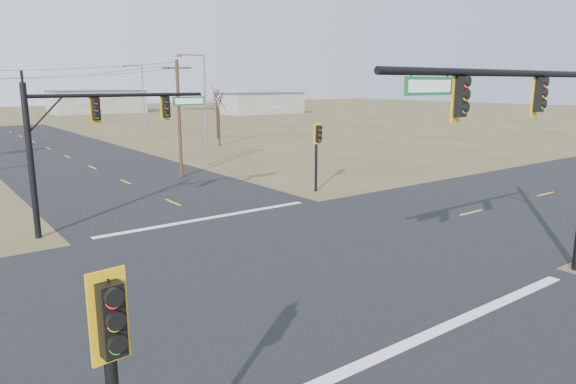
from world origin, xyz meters
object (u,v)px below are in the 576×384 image
(pedestal_signal_ne, at_px, (318,142))
(streetlight_b, at_px, (142,97))
(streetlight_a, at_px, (203,103))
(mast_arm_far, at_px, (97,124))
(utility_pole_near, at_px, (179,117))
(bare_tree_d, at_px, (216,93))
(mast_arm_near, at_px, (544,124))
(pedestal_signal_sw, at_px, (112,353))
(bare_tree_c, at_px, (218,99))

(pedestal_signal_ne, bearing_deg, streetlight_b, 90.78)
(pedestal_signal_ne, xyz_separation_m, streetlight_a, (-0.70, 14.19, 2.01))
(mast_arm_far, relative_size, utility_pole_near, 1.03)
(pedestal_signal_ne, bearing_deg, bare_tree_d, 77.36)
(mast_arm_near, height_order, mast_arm_far, mast_arm_near)
(mast_arm_near, xyz_separation_m, utility_pole_near, (-0.02, 26.88, -1.15))
(pedestal_signal_sw, height_order, utility_pole_near, utility_pole_near)
(bare_tree_c, bearing_deg, bare_tree_d, 62.55)
(pedestal_signal_sw, distance_m, streetlight_b, 61.06)
(pedestal_signal_sw, distance_m, bare_tree_d, 59.45)
(pedestal_signal_ne, height_order, bare_tree_c, bare_tree_c)
(mast_arm_near, height_order, bare_tree_d, mast_arm_near)
(mast_arm_near, xyz_separation_m, pedestal_signal_ne, (4.83, 16.86, -2.39))
(utility_pole_near, relative_size, streetlight_a, 0.92)
(pedestal_signal_ne, bearing_deg, mast_arm_far, -173.43)
(mast_arm_near, xyz_separation_m, pedestal_signal_sw, (-14.31, -1.59, -2.38))
(bare_tree_c, relative_size, bare_tree_d, 0.94)
(bare_tree_d, bearing_deg, streetlight_b, 144.04)
(pedestal_signal_sw, bearing_deg, pedestal_signal_ne, 38.32)
(pedestal_signal_sw, height_order, bare_tree_c, bare_tree_c)
(pedestal_signal_ne, height_order, utility_pole_near, utility_pole_near)
(mast_arm_near, bearing_deg, pedestal_signal_ne, 62.53)
(streetlight_b, bearing_deg, mast_arm_near, -108.07)
(mast_arm_near, distance_m, bare_tree_d, 52.10)
(bare_tree_c, bearing_deg, streetlight_b, 107.31)
(mast_arm_near, height_order, bare_tree_c, mast_arm_near)
(bare_tree_d, bearing_deg, pedestal_signal_ne, -108.32)
(pedestal_signal_ne, xyz_separation_m, bare_tree_d, (10.86, 32.82, 2.46))
(utility_pole_near, relative_size, streetlight_b, 0.93)
(mast_arm_near, xyz_separation_m, bare_tree_d, (15.69, 49.68, 0.07))
(mast_arm_near, bearing_deg, streetlight_b, 70.15)
(streetlight_a, bearing_deg, bare_tree_c, 42.59)
(mast_arm_near, height_order, pedestal_signal_ne, mast_arm_near)
(utility_pole_near, bearing_deg, mast_arm_near, -89.95)
(streetlight_b, bearing_deg, pedestal_signal_sw, -121.26)
(bare_tree_d, bearing_deg, pedestal_signal_sw, -120.34)
(mast_arm_far, relative_size, pedestal_signal_sw, 1.97)
(mast_arm_far, xyz_separation_m, utility_pole_near, (8.92, 10.24, -0.54))
(utility_pole_near, height_order, streetlight_a, streetlight_a)
(pedestal_signal_ne, bearing_deg, streetlight_a, 98.50)
(utility_pole_near, height_order, bare_tree_d, utility_pole_near)
(mast_arm_near, xyz_separation_m, streetlight_b, (8.11, 55.18, -0.47))
(bare_tree_c, bearing_deg, mast_arm_near, -105.76)
(utility_pole_near, bearing_deg, bare_tree_c, 52.56)
(pedestal_signal_ne, xyz_separation_m, bare_tree_c, (7.20, 25.76, 1.97))
(mast_arm_near, bearing_deg, bare_tree_c, 62.75)
(mast_arm_far, distance_m, pedestal_signal_ne, 13.88)
(bare_tree_c, distance_m, bare_tree_d, 7.97)
(pedestal_signal_sw, height_order, bare_tree_d, bare_tree_d)
(pedestal_signal_sw, bearing_deg, streetlight_a, 54.91)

